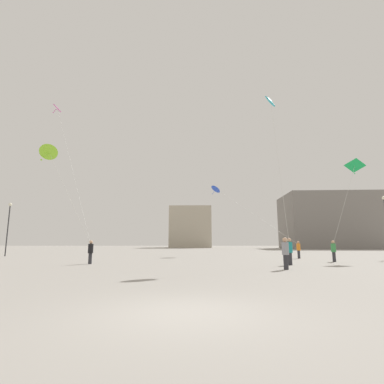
% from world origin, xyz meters
% --- Properties ---
extents(ground_plane, '(300.00, 300.00, 0.00)m').
position_xyz_m(ground_plane, '(0.00, 0.00, 0.00)').
color(ground_plane, gray).
extents(person_in_green, '(0.36, 0.36, 1.64)m').
position_xyz_m(person_in_green, '(11.00, 17.07, 0.90)').
color(person_in_green, '#2D2D33').
rests_on(person_in_green, ground_plane).
extents(person_in_grey, '(0.38, 0.38, 1.75)m').
position_xyz_m(person_in_grey, '(5.22, 10.24, 0.96)').
color(person_in_grey, '#2D2D33').
rests_on(person_in_grey, ground_plane).
extents(person_in_teal, '(0.38, 0.38, 1.77)m').
position_xyz_m(person_in_teal, '(6.52, 13.62, 0.97)').
color(person_in_teal, '#2D2D33').
rests_on(person_in_teal, ground_plane).
extents(person_in_orange, '(0.36, 0.36, 1.63)m').
position_xyz_m(person_in_orange, '(10.01, 22.08, 0.89)').
color(person_in_orange, '#2D2D33').
rests_on(person_in_orange, ground_plane).
extents(person_in_black, '(0.35, 0.35, 1.62)m').
position_xyz_m(person_in_black, '(-7.06, 14.53, 0.89)').
color(person_in_black, '#2D2D33').
rests_on(person_in_black, ground_plane).
extents(kite_cyan_diamond, '(1.20, 2.53, 11.74)m').
position_xyz_m(kite_cyan_diamond, '(6.24, 15.45, 12.45)').
color(kite_cyan_diamond, '#1EB2C6').
extents(kite_emerald_delta, '(4.29, 2.75, 7.41)m').
position_xyz_m(kite_emerald_delta, '(14.51, 19.37, 8.17)').
color(kite_emerald_delta, green).
extents(kite_lime_diamond, '(2.40, 4.01, 6.17)m').
position_xyz_m(kite_lime_diamond, '(-8.81, 11.09, 6.98)').
color(kite_lime_diamond, '#8CD12D').
extents(kite_magenta_delta, '(7.23, 8.19, 14.17)m').
position_xyz_m(kite_magenta_delta, '(-13.70, 21.78, 14.75)').
color(kite_magenta_delta, '#D12899').
extents(kite_cobalt_diamond, '(7.94, 8.11, 7.18)m').
position_xyz_m(kite_cobalt_diamond, '(2.88, 29.34, 7.97)').
color(kite_cobalt_diamond, blue).
extents(building_left_hall, '(12.81, 14.86, 12.44)m').
position_xyz_m(building_left_hall, '(-1.00, 88.18, 6.22)').
color(building_left_hall, '#B2A893').
rests_on(building_left_hall, ground_plane).
extents(building_centre_hall, '(23.18, 17.17, 13.77)m').
position_xyz_m(building_centre_hall, '(35.00, 70.76, 6.88)').
color(building_centre_hall, gray).
rests_on(building_centre_hall, ground_plane).
extents(building_right_hall, '(26.79, 8.36, 8.92)m').
position_xyz_m(building_right_hall, '(53.00, 91.58, 4.46)').
color(building_right_hall, gray).
rests_on(building_right_hall, ground_plane).
extents(lamppost_east, '(0.36, 0.36, 5.89)m').
position_xyz_m(lamppost_east, '(-20.54, 26.45, 3.86)').
color(lamppost_east, '#2D2D30').
rests_on(lamppost_east, ground_plane).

